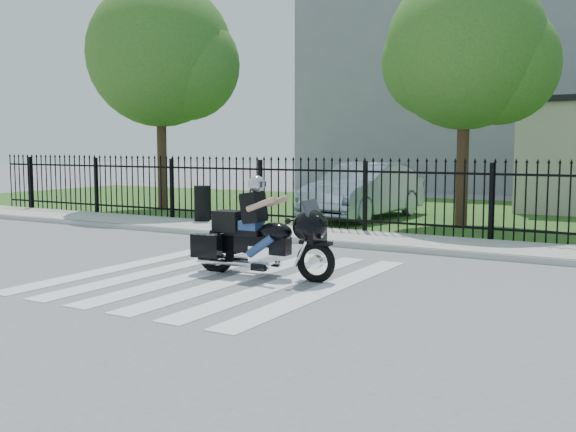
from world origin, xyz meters
The scene contains 12 objects.
ground centered at (0.00, 0.00, 0.00)m, with size 120.00×120.00×0.00m, color slate.
crosswalk centered at (0.00, 0.00, 0.01)m, with size 5.00×5.50×0.01m, color silver, non-canonical shape.
sidewalk centered at (0.00, 5.00, 0.06)m, with size 40.00×2.00×0.12m, color #ADAAA3.
curb centered at (0.00, 4.00, 0.06)m, with size 40.00×0.12×0.12m, color #ADAAA3.
grass_strip centered at (0.00, 12.00, 0.01)m, with size 40.00×12.00×0.02m, color #2A511B.
iron_fence centered at (0.00, 6.00, 0.90)m, with size 26.00×0.04×1.80m.
tree_left centered at (-8.50, 8.50, 5.17)m, with size 4.80×4.80×7.58m.
tree_mid centered at (1.50, 9.00, 4.67)m, with size 4.20×4.20×6.78m.
building_tall centered at (-3.00, 26.00, 6.00)m, with size 15.00×10.00×12.00m, color gray.
motorcycle_rider centered at (0.56, 0.39, 0.70)m, with size 2.60×0.84×1.72m.
parked_car centered at (-1.49, 9.31, 0.84)m, with size 1.73×4.96×1.64m, color #A0AEC9.
litter_bin centered at (-4.70, 5.70, 0.60)m, with size 0.43×0.43×0.96m, color black.
Camera 1 is at (6.54, -8.93, 2.17)m, focal length 42.00 mm.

